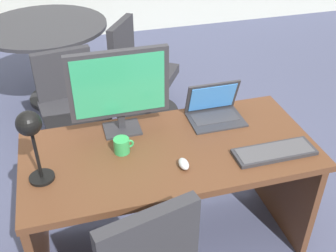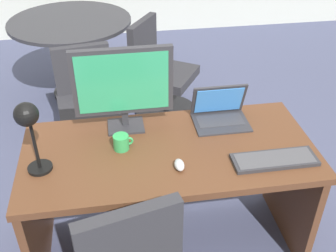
{
  "view_description": "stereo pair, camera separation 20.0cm",
  "coord_description": "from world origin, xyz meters",
  "px_view_note": "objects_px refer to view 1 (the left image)",
  "views": [
    {
      "loc": [
        -0.46,
        -1.62,
        2.04
      ],
      "look_at": [
        0.0,
        0.04,
        0.86
      ],
      "focal_mm": 43.55,
      "sensor_mm": 36.0,
      "label": 1
    },
    {
      "loc": [
        -0.27,
        -1.66,
        2.04
      ],
      "look_at": [
        0.0,
        0.04,
        0.86
      ],
      "focal_mm": 43.55,
      "sensor_mm": 36.0,
      "label": 2
    }
  ],
  "objects_px": {
    "desk_lamp": "(31,133)",
    "meeting_chair_far": "(141,80)",
    "laptop": "(214,107)",
    "monitor": "(119,87)",
    "desk": "(168,174)",
    "keyboard": "(274,152)",
    "meeting_table": "(47,44)",
    "coffee_mug": "(122,145)",
    "mouse": "(184,164)",
    "meeting_chair_near": "(73,117)"
  },
  "relations": [
    {
      "from": "mouse",
      "to": "coffee_mug",
      "type": "xyz_separation_m",
      "value": [
        -0.27,
        0.2,
        0.02
      ]
    },
    {
      "from": "coffee_mug",
      "to": "meeting_chair_far",
      "type": "height_order",
      "value": "meeting_chair_far"
    },
    {
      "from": "desk_lamp",
      "to": "meeting_chair_near",
      "type": "relative_size",
      "value": 0.48
    },
    {
      "from": "coffee_mug",
      "to": "meeting_chair_far",
      "type": "bearing_deg",
      "value": 74.55
    },
    {
      "from": "desk_lamp",
      "to": "meeting_table",
      "type": "distance_m",
      "value": 2.13
    },
    {
      "from": "monitor",
      "to": "mouse",
      "type": "relative_size",
      "value": 6.15
    },
    {
      "from": "meeting_chair_near",
      "to": "desk_lamp",
      "type": "bearing_deg",
      "value": -99.07
    },
    {
      "from": "monitor",
      "to": "meeting_table",
      "type": "height_order",
      "value": "monitor"
    },
    {
      "from": "keyboard",
      "to": "meeting_chair_far",
      "type": "height_order",
      "value": "meeting_chair_far"
    },
    {
      "from": "mouse",
      "to": "meeting_chair_far",
      "type": "relative_size",
      "value": 0.1
    },
    {
      "from": "meeting_table",
      "to": "meeting_chair_near",
      "type": "distance_m",
      "value": 0.93
    },
    {
      "from": "monitor",
      "to": "laptop",
      "type": "bearing_deg",
      "value": -0.42
    },
    {
      "from": "desk_lamp",
      "to": "coffee_mug",
      "type": "bearing_deg",
      "value": 17.3
    },
    {
      "from": "mouse",
      "to": "meeting_chair_near",
      "type": "xyz_separation_m",
      "value": [
        -0.48,
        1.27,
        -0.43
      ]
    },
    {
      "from": "laptop",
      "to": "coffee_mug",
      "type": "distance_m",
      "value": 0.6
    },
    {
      "from": "desk",
      "to": "monitor",
      "type": "xyz_separation_m",
      "value": [
        -0.21,
        0.19,
        0.49
      ]
    },
    {
      "from": "mouse",
      "to": "desk_lamp",
      "type": "height_order",
      "value": "desk_lamp"
    },
    {
      "from": "desk",
      "to": "meeting_chair_far",
      "type": "xyz_separation_m",
      "value": [
        0.16,
        1.47,
        -0.18
      ]
    },
    {
      "from": "desk",
      "to": "desk_lamp",
      "type": "relative_size",
      "value": 3.91
    },
    {
      "from": "keyboard",
      "to": "coffee_mug",
      "type": "distance_m",
      "value": 0.78
    },
    {
      "from": "meeting_table",
      "to": "meeting_chair_near",
      "type": "relative_size",
      "value": 1.37
    },
    {
      "from": "desk_lamp",
      "to": "coffee_mug",
      "type": "relative_size",
      "value": 3.72
    },
    {
      "from": "monitor",
      "to": "coffee_mug",
      "type": "xyz_separation_m",
      "value": [
        -0.04,
        -0.2,
        -0.23
      ]
    },
    {
      "from": "keyboard",
      "to": "mouse",
      "type": "xyz_separation_m",
      "value": [
        -0.48,
        0.02,
        0.01
      ]
    },
    {
      "from": "desk",
      "to": "laptop",
      "type": "relative_size",
      "value": 4.96
    },
    {
      "from": "desk",
      "to": "meeting_chair_far",
      "type": "relative_size",
      "value": 1.78
    },
    {
      "from": "meeting_chair_near",
      "to": "meeting_chair_far",
      "type": "xyz_separation_m",
      "value": [
        0.62,
        0.41,
        0.02
      ]
    },
    {
      "from": "laptop",
      "to": "meeting_chair_far",
      "type": "distance_m",
      "value": 1.37
    },
    {
      "from": "desk",
      "to": "keyboard",
      "type": "xyz_separation_m",
      "value": [
        0.5,
        -0.23,
        0.23
      ]
    },
    {
      "from": "keyboard",
      "to": "coffee_mug",
      "type": "height_order",
      "value": "coffee_mug"
    },
    {
      "from": "desk",
      "to": "keyboard",
      "type": "bearing_deg",
      "value": -24.46
    },
    {
      "from": "monitor",
      "to": "coffee_mug",
      "type": "height_order",
      "value": "monitor"
    },
    {
      "from": "meeting_chair_near",
      "to": "meeting_chair_far",
      "type": "relative_size",
      "value": 0.94
    },
    {
      "from": "coffee_mug",
      "to": "desk_lamp",
      "type": "bearing_deg",
      "value": -162.7
    },
    {
      "from": "desk",
      "to": "meeting_table",
      "type": "xyz_separation_m",
      "value": [
        -0.59,
        1.95,
        0.05
      ]
    },
    {
      "from": "meeting_table",
      "to": "keyboard",
      "type": "bearing_deg",
      "value": -63.4
    },
    {
      "from": "desk",
      "to": "desk_lamp",
      "type": "distance_m",
      "value": 0.83
    },
    {
      "from": "monitor",
      "to": "keyboard",
      "type": "xyz_separation_m",
      "value": [
        0.71,
        -0.42,
        -0.26
      ]
    },
    {
      "from": "laptop",
      "to": "monitor",
      "type": "bearing_deg",
      "value": 179.58
    },
    {
      "from": "coffee_mug",
      "to": "meeting_table",
      "type": "height_order",
      "value": "coffee_mug"
    },
    {
      "from": "keyboard",
      "to": "meeting_table",
      "type": "relative_size",
      "value": 0.39
    },
    {
      "from": "monitor",
      "to": "laptop",
      "type": "height_order",
      "value": "monitor"
    },
    {
      "from": "desk",
      "to": "coffee_mug",
      "type": "bearing_deg",
      "value": -178.99
    },
    {
      "from": "meeting_table",
      "to": "laptop",
      "type": "bearing_deg",
      "value": -62.54
    },
    {
      "from": "monitor",
      "to": "desk_lamp",
      "type": "relative_size",
      "value": 1.36
    },
    {
      "from": "laptop",
      "to": "mouse",
      "type": "bearing_deg",
      "value": -127.81
    },
    {
      "from": "meeting_table",
      "to": "desk_lamp",
      "type": "bearing_deg",
      "value": -91.66
    },
    {
      "from": "keyboard",
      "to": "mouse",
      "type": "relative_size",
      "value": 4.94
    },
    {
      "from": "desk",
      "to": "keyboard",
      "type": "relative_size",
      "value": 3.59
    },
    {
      "from": "desk_lamp",
      "to": "meeting_chair_far",
      "type": "bearing_deg",
      "value": 63.11
    }
  ]
}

